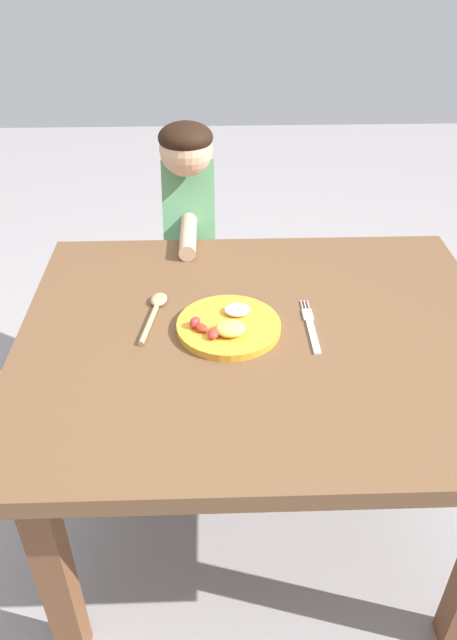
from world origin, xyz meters
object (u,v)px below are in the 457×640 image
fork (311,327)px  spoon (155,309)px  plate (228,326)px  person (191,256)px

fork → spoon: bearing=77.2°
plate → person: 0.66m
spoon → person: size_ratio=0.21×
spoon → person: bearing=1.6°
plate → person: size_ratio=0.24×
spoon → person: (0.08, 0.55, -0.15)m
spoon → plate: bearing=-105.7°
fork → spoon: (-0.38, 0.09, 0.01)m
fork → person: person is taller
spoon → person: person is taller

